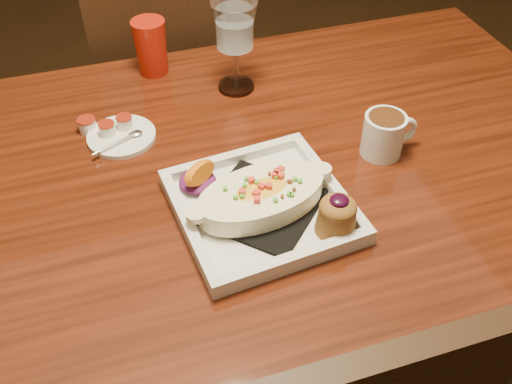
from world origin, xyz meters
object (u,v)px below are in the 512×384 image
object	(u,v)px
red_tumbler	(151,47)
chair_far	(173,96)
saucer	(120,135)
table	(232,209)
goblet	(235,31)
coffee_mug	(385,133)
plate	(267,202)

from	to	relation	value
red_tumbler	chair_far	bearing A→B (deg)	74.39
saucer	table	bearing A→B (deg)	-41.84
table	goblet	xyz separation A→B (m)	(0.09, 0.26, 0.23)
goblet	saucer	world-z (taller)	goblet
chair_far	red_tumbler	world-z (taller)	chair_far
chair_far	goblet	xyz separation A→B (m)	(0.09, -0.37, 0.38)
coffee_mug	red_tumbler	bearing A→B (deg)	129.79
chair_far	plate	bearing A→B (deg)	92.31
saucer	red_tumbler	distance (m)	0.25
goblet	coffee_mug	bearing A→B (deg)	-55.41
plate	red_tumbler	world-z (taller)	red_tumbler
table	saucer	distance (m)	0.26
coffee_mug	red_tumbler	size ratio (longest dim) A/B	0.89
table	chair_far	xyz separation A→B (m)	(-0.00, 0.63, -0.15)
plate	goblet	distance (m)	0.40
chair_far	saucer	xyz separation A→B (m)	(-0.18, -0.47, 0.25)
goblet	red_tumbler	xyz separation A→B (m)	(-0.16, 0.12, -0.07)
table	coffee_mug	distance (m)	0.32
coffee_mug	red_tumbler	distance (m)	0.55
goblet	red_tumbler	size ratio (longest dim) A/B	1.60
table	saucer	size ratio (longest dim) A/B	11.35
plate	goblet	xyz separation A→B (m)	(0.06, 0.38, 0.11)
table	red_tumbler	bearing A→B (deg)	100.57
chair_far	coffee_mug	bearing A→B (deg)	113.51
saucer	plate	bearing A→B (deg)	-53.62
table	goblet	bearing A→B (deg)	71.41
chair_far	plate	xyz separation A→B (m)	(0.03, -0.75, 0.27)
chair_far	coffee_mug	world-z (taller)	chair_far
table	plate	bearing A→B (deg)	-76.14
chair_far	plate	world-z (taller)	chair_far
coffee_mug	goblet	bearing A→B (deg)	123.23
chair_far	goblet	size ratio (longest dim) A/B	4.77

